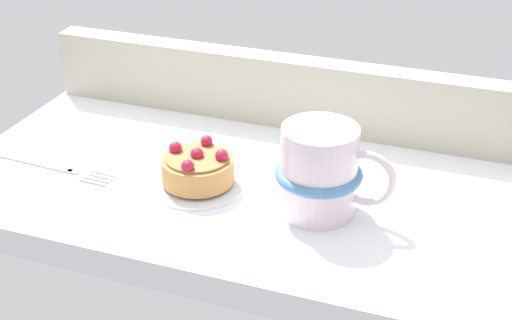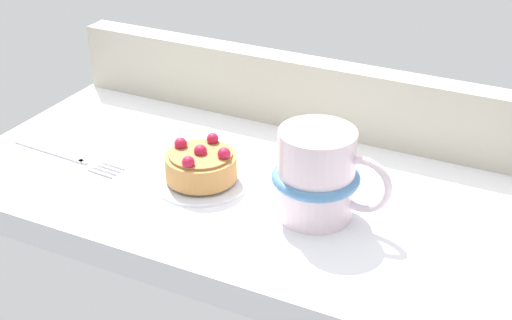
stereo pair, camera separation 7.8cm
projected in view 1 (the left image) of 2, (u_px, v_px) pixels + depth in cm
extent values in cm
cube|color=white|center=(244.00, 193.00, 84.23)|extent=(66.07, 35.11, 3.28)
cube|color=#B2AD99|center=(288.00, 91.00, 94.36)|extent=(64.75, 3.47, 9.01)
cylinder|color=silver|center=(198.00, 183.00, 82.12)|extent=(10.58, 10.58, 0.75)
cylinder|color=silver|center=(198.00, 185.00, 82.21)|extent=(5.82, 5.82, 0.38)
cylinder|color=#B77F42|center=(198.00, 170.00, 81.29)|extent=(8.00, 8.00, 2.72)
cylinder|color=olive|center=(197.00, 157.00, 80.56)|extent=(7.04, 7.04, 0.30)
sphere|color=#B71938|center=(197.00, 154.00, 80.37)|extent=(1.45, 1.45, 1.45)
sphere|color=#B71938|center=(222.00, 156.00, 79.80)|extent=(1.44, 1.44, 1.44)
sphere|color=#B71938|center=(205.00, 143.00, 82.44)|extent=(1.38, 1.38, 1.38)
sphere|color=#B71938|center=(175.00, 148.00, 81.48)|extent=(1.46, 1.46, 1.46)
sphere|color=#B71938|center=(188.00, 166.00, 77.84)|extent=(1.39, 1.39, 1.39)
cylinder|color=silver|center=(319.00, 170.00, 75.57)|extent=(7.92, 7.92, 9.65)
torus|color=#4C7FB2|center=(319.00, 174.00, 75.75)|extent=(9.12, 9.12, 1.16)
torus|color=silver|center=(366.00, 179.00, 74.10)|extent=(6.22, 0.82, 6.22)
cube|color=#B7B7BC|center=(34.00, 162.00, 86.65)|extent=(10.86, 1.37, 0.60)
cube|color=#B7B7BC|center=(72.00, 171.00, 84.75)|extent=(1.23, 0.63, 0.60)
cube|color=#B7B7BC|center=(92.00, 181.00, 82.63)|extent=(3.51, 0.46, 0.60)
cube|color=#B7B7BC|center=(96.00, 178.00, 83.23)|extent=(3.51, 0.46, 0.60)
cube|color=#B7B7BC|center=(100.00, 175.00, 83.82)|extent=(3.51, 0.46, 0.60)
cube|color=#B7B7BC|center=(103.00, 172.00, 84.41)|extent=(3.51, 0.46, 0.60)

